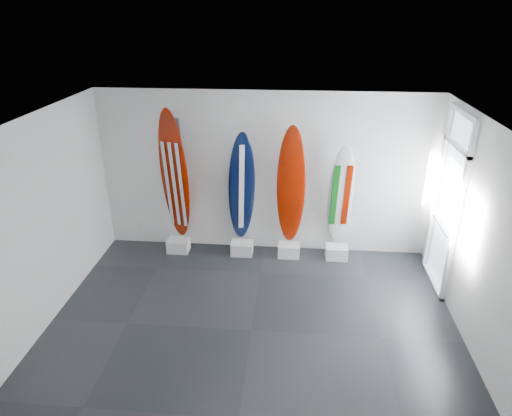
# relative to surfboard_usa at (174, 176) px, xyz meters

# --- Properties ---
(floor) EXTENTS (6.00, 6.00, 0.00)m
(floor) POSITION_rel_surfboard_usa_xyz_m (1.61, -2.28, -1.49)
(floor) COLOR black
(floor) RESTS_ON ground
(ceiling) EXTENTS (6.00, 6.00, 0.00)m
(ceiling) POSITION_rel_surfboard_usa_xyz_m (1.61, -2.28, 1.51)
(ceiling) COLOR white
(ceiling) RESTS_ON wall_back
(wall_back) EXTENTS (6.00, 0.00, 6.00)m
(wall_back) POSITION_rel_surfboard_usa_xyz_m (1.61, 0.22, 0.01)
(wall_back) COLOR white
(wall_back) RESTS_ON ground
(wall_front) EXTENTS (6.00, 0.00, 6.00)m
(wall_front) POSITION_rel_surfboard_usa_xyz_m (1.61, -4.78, 0.01)
(wall_front) COLOR white
(wall_front) RESTS_ON ground
(wall_left) EXTENTS (0.00, 5.00, 5.00)m
(wall_left) POSITION_rel_surfboard_usa_xyz_m (-1.39, -2.28, 0.01)
(wall_left) COLOR white
(wall_left) RESTS_ON ground
(wall_right) EXTENTS (0.00, 5.00, 5.00)m
(wall_right) POSITION_rel_surfboard_usa_xyz_m (4.61, -2.28, 0.01)
(wall_right) COLOR white
(wall_right) RESTS_ON ground
(display_block_usa) EXTENTS (0.40, 0.30, 0.24)m
(display_block_usa) POSITION_rel_surfboard_usa_xyz_m (0.00, -0.10, -1.37)
(display_block_usa) COLOR white
(display_block_usa) RESTS_ON floor
(surfboard_usa) EXTENTS (0.63, 0.44, 2.51)m
(surfboard_usa) POSITION_rel_surfboard_usa_xyz_m (0.00, 0.00, 0.00)
(surfboard_usa) COLOR #781201
(surfboard_usa) RESTS_ON display_block_usa
(display_block_navy) EXTENTS (0.40, 0.30, 0.24)m
(display_block_navy) POSITION_rel_surfboard_usa_xyz_m (1.22, -0.10, -1.37)
(display_block_navy) COLOR white
(display_block_navy) RESTS_ON floor
(surfboard_navy) EXTENTS (0.56, 0.47, 2.14)m
(surfboard_navy) POSITION_rel_surfboard_usa_xyz_m (1.22, 0.00, -0.19)
(surfboard_navy) COLOR black
(surfboard_navy) RESTS_ON display_block_navy
(display_block_swiss) EXTENTS (0.40, 0.30, 0.24)m
(display_block_swiss) POSITION_rel_surfboard_usa_xyz_m (2.10, -0.10, -1.37)
(display_block_swiss) COLOR white
(display_block_swiss) RESTS_ON floor
(surfboard_swiss) EXTENTS (0.51, 0.21, 2.25)m
(surfboard_swiss) POSITION_rel_surfboard_usa_xyz_m (2.10, 0.00, -0.13)
(surfboard_swiss) COLOR #781201
(surfboard_swiss) RESTS_ON display_block_swiss
(display_block_italy) EXTENTS (0.40, 0.30, 0.24)m
(display_block_italy) POSITION_rel_surfboard_usa_xyz_m (2.98, -0.10, -1.37)
(display_block_italy) COLOR white
(display_block_italy) RESTS_ON floor
(surfboard_italy) EXTENTS (0.48, 0.42, 1.97)m
(surfboard_italy) POSITION_rel_surfboard_usa_xyz_m (2.98, 0.00, -0.27)
(surfboard_italy) COLOR silver
(surfboard_italy) RESTS_ON display_block_italy
(wall_outlet) EXTENTS (0.09, 0.02, 0.13)m
(wall_outlet) POSITION_rel_surfboard_usa_xyz_m (-0.84, 0.20, -1.14)
(wall_outlet) COLOR silver
(wall_outlet) RESTS_ON wall_back
(glass_door) EXTENTS (0.12, 1.16, 2.85)m
(glass_door) POSITION_rel_surfboard_usa_xyz_m (4.58, -0.73, -0.07)
(glass_door) COLOR white
(glass_door) RESTS_ON floor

